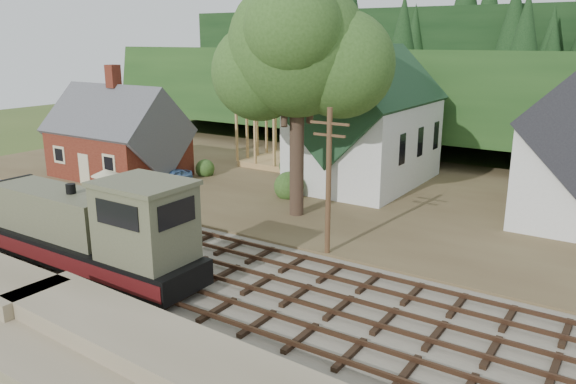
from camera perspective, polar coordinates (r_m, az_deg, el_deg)
The scene contains 16 objects.
ground at distance 30.40m, azimuth -12.68°, elevation -6.87°, with size 140.00×140.00×0.00m, color #384C1E.
embankment at distance 25.87m, azimuth -26.57°, elevation -12.30°, with size 64.00×5.00×1.60m, color #7F7259.
railroad_bed at distance 30.37m, azimuth -12.69°, elevation -6.73°, with size 64.00×11.00×0.16m, color #726B5B.
village_flat at distance 44.03m, azimuth 4.28°, elevation 0.62°, with size 64.00×26.00×0.30m, color brown.
hillside at distance 65.62m, azimuth 14.62°, elevation 4.91°, with size 70.00×28.00×8.00m, color #1E3F19.
ridge at distance 80.76m, azimuth 18.39°, elevation 6.50°, with size 80.00×20.00×12.00m, color black.
depot at distance 48.20m, azimuth -16.86°, elevation 5.01°, with size 10.80×7.41×9.00m.
church at distance 43.60m, azimuth 7.81°, elevation 7.12°, with size 8.40×15.17×13.00m.
timber_frame at distance 49.76m, azimuth 0.56°, elevation 6.04°, with size 8.20×6.20×6.99m.
lattice_tower at distance 54.27m, azimuth 4.12°, elevation 13.95°, with size 3.20×3.20×12.12m.
big_tree at distance 34.69m, azimuth 1.25°, elevation 13.54°, with size 10.90×8.40×14.70m.
telegraph_pole_near at distance 28.88m, azimuth 4.14°, elevation 1.16°, with size 2.20×0.28×8.00m.
locomotive at distance 28.73m, azimuth -18.99°, elevation -3.88°, with size 12.92×3.23×5.14m.
car_blue at distance 45.07m, azimuth -11.52°, elevation 1.59°, with size 1.25×3.12×1.06m, color #557FB7.
car_green at distance 52.95m, azimuth -17.04°, elevation 3.27°, with size 1.17×3.35×1.10m, color #86A874.
patio_set at distance 41.15m, azimuth -18.03°, elevation 1.77°, with size 1.99×1.99×2.22m.
Camera 1 is at (20.64, -19.26, 11.28)m, focal length 35.00 mm.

